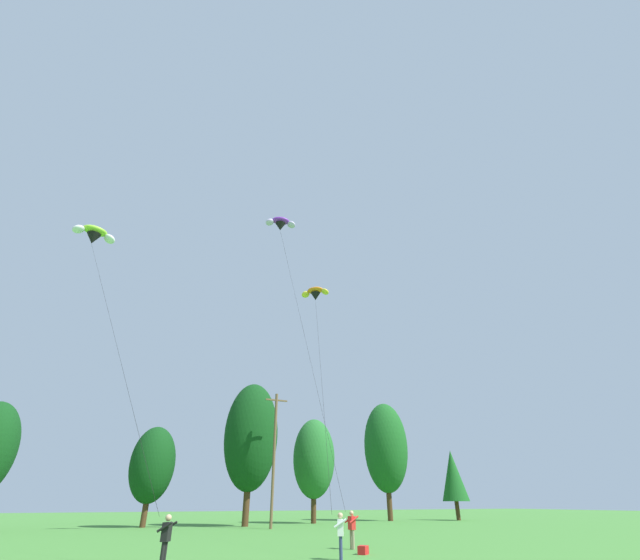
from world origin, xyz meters
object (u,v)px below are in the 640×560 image
Objects in this scene: kite_flyer_near at (166,536)px; picnic_cooler at (363,550)px; kite_flyer_far at (352,526)px; kite_flyer_mid at (341,532)px; parafoil_kite_far_purple at (281,224)px; utility_pole at (274,454)px; parafoil_kite_high_lime_white at (94,235)px; parafoil_kite_mid_orange at (315,293)px.

kite_flyer_near is 3.25× the size of picnic_cooler.
kite_flyer_near and kite_flyer_far have the same top height.
kite_flyer_mid is 28.04m from parafoil_kite_far_purple.
kite_flyer_far is at bearing -97.51° from utility_pole.
parafoil_kite_high_lime_white is 20.86m from parafoil_kite_mid_orange.
kite_flyer_far is 0.07× the size of parafoil_kite_far_purple.
kite_flyer_near and kite_flyer_mid have the same top height.
kite_flyer_mid is at bearing -102.85° from utility_pole.
kite_flyer_mid is 3.25× the size of picnic_cooler.
parafoil_kite_mid_orange is at bearing -74.21° from utility_pole.
parafoil_kite_far_purple is (8.49, 13.56, 24.37)m from kite_flyer_near.
kite_flyer_mid is 0.09× the size of parafoil_kite_mid_orange.
parafoil_kite_far_purple is (15.41, -6.03, 2.05)m from parafoil_kite_high_lime_white.
parafoil_kite_high_lime_white reaches higher than kite_flyer_near.
parafoil_kite_high_lime_white is (-13.82, 19.81, 22.32)m from kite_flyer_mid.
parafoil_kite_mid_orange reaches higher than picnic_cooler.
kite_flyer_mid is (-5.04, -22.10, -5.01)m from utility_pole.
kite_flyer_near is at bearing -70.56° from parafoil_kite_high_lime_white.
picnic_cooler is (-4.70, -15.21, -20.21)m from parafoil_kite_mid_orange.
kite_flyer_far is at bearing 54.48° from kite_flyer_mid.
parafoil_kite_high_lime_white is at bearing 158.63° from parafoil_kite_far_purple.
picnic_cooler is (1.89, 1.42, -0.83)m from kite_flyer_mid.
utility_pole is 6.79× the size of kite_flyer_mid.
utility_pole is 21.35m from parafoil_kite_far_purple.
kite_flyer_far is at bearing 32.50° from picnic_cooler.
utility_pole is at bearing 6.93° from parafoil_kite_high_lime_white.
parafoil_kite_far_purple is (-3.45, -8.32, 19.36)m from utility_pole.
utility_pole is 22.07× the size of picnic_cooler.
kite_flyer_far is at bearing -84.26° from parafoil_kite_far_purple.
parafoil_kite_mid_orange reaches higher than kite_flyer_mid.
parafoil_kite_high_lime_white is at bearing -173.07° from utility_pole.
kite_flyer_mid is at bearing -111.61° from parafoil_kite_mid_orange.
utility_pole reaches higher than kite_flyer_mid.
kite_flyer_near is 28.76m from parafoil_kite_mid_orange.
parafoil_kite_high_lime_white is (-18.86, -2.29, 17.31)m from utility_pole.
utility_pole is 25.70m from parafoil_kite_high_lime_white.
parafoil_kite_mid_orange reaches higher than kite_flyer_far.
utility_pole is at bearing 77.15° from kite_flyer_mid.
utility_pole is 15.45m from parafoil_kite_mid_orange.
utility_pole is at bearing 41.64° from picnic_cooler.
kite_flyer_mid is at bearing 177.16° from picnic_cooler.
kite_flyer_far is (2.61, 3.65, 0.00)m from kite_flyer_mid.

